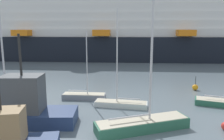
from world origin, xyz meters
name	(u,v)px	position (x,y,z in m)	size (l,w,h in m)	color
sailboat_1	(143,122)	(2.53, 4.21, 0.58)	(7.17, 3.90, 11.08)	#2D6B51
sailboat_2	(1,97)	(-11.25, 10.04, 0.54)	(7.37, 1.79, 10.89)	gray
sailboat_3	(121,102)	(0.97, 9.21, 0.43)	(5.17, 2.06, 9.20)	white
sailboat_5	(84,96)	(-2.95, 11.47, 0.38)	(4.64, 1.48, 7.23)	gray
fishing_boat_0	(20,108)	(-6.85, 4.97, 1.32)	(9.00, 3.15, 6.99)	navy
channel_buoy_0	(195,87)	(10.21, 15.46, 0.37)	(0.72, 0.72, 1.75)	orange
cruise_ship	(140,33)	(6.33, 46.52, 6.75)	(108.12, 20.36, 20.98)	black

